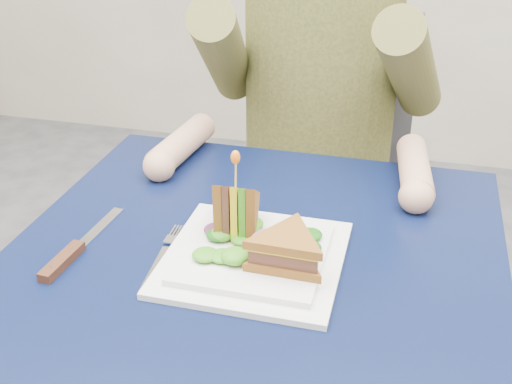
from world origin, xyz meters
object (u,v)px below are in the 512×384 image
(fork, at_px, (161,258))
(knife, at_px, (70,255))
(sandwich_flat, at_px, (287,250))
(diner, at_px, (321,38))
(sandwich_upright, at_px, (236,212))
(plate, at_px, (254,256))
(table, at_px, (254,295))
(chair, at_px, (322,171))

(fork, height_order, knife, knife)
(sandwich_flat, height_order, knife, sandwich_flat)
(sandwich_flat, bearing_deg, diner, 95.71)
(sandwich_upright, distance_m, fork, 0.13)
(diner, bearing_deg, fork, -101.62)
(plate, bearing_deg, knife, -167.25)
(table, xyz_separation_m, knife, (-0.26, -0.08, 0.09))
(diner, bearing_deg, table, -90.00)
(table, distance_m, chair, 0.69)
(chair, xyz_separation_m, sandwich_upright, (-0.03, -0.66, 0.24))
(fork, bearing_deg, table, 22.70)
(sandwich_flat, relative_size, knife, 0.60)
(diner, xyz_separation_m, plate, (0.01, -0.59, -0.18))
(chair, xyz_separation_m, sandwich_flat, (0.06, -0.73, 0.23))
(diner, height_order, plate, diner)
(table, height_order, diner, diner)
(diner, height_order, knife, diner)
(knife, bearing_deg, diner, 68.06)
(plate, relative_size, sandwich_upright, 1.83)
(table, height_order, chair, chair)
(fork, distance_m, knife, 0.14)
(sandwich_flat, bearing_deg, chair, 94.84)
(diner, xyz_separation_m, knife, (-0.26, -0.65, -0.18))
(chair, xyz_separation_m, fork, (-0.13, -0.74, 0.19))
(diner, distance_m, plate, 0.62)
(sandwich_flat, bearing_deg, sandwich_upright, 143.53)
(sandwich_flat, bearing_deg, fork, -178.10)
(sandwich_upright, bearing_deg, chair, 87.15)
(sandwich_upright, xyz_separation_m, knife, (-0.23, -0.11, -0.05))
(knife, bearing_deg, sandwich_flat, 6.34)
(table, height_order, sandwich_flat, sandwich_flat)
(table, bearing_deg, sandwich_flat, -37.47)
(sandwich_flat, height_order, sandwich_upright, sandwich_upright)
(chair, distance_m, plate, 0.73)
(diner, bearing_deg, knife, -111.94)
(table, height_order, plate, plate)
(knife, bearing_deg, plate, 12.75)
(plate, bearing_deg, fork, -166.96)
(table, xyz_separation_m, chair, (0.00, 0.68, -0.11))
(diner, relative_size, plate, 2.87)
(table, distance_m, knife, 0.29)
(diner, distance_m, knife, 0.73)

